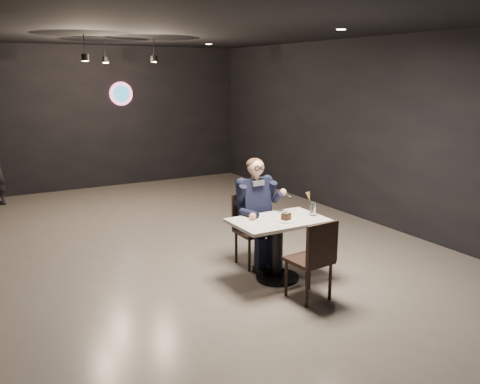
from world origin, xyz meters
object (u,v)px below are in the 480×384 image
main_table (278,249)px  chair_near (309,258)px  seated_man (254,211)px  chair_far (254,231)px  sundae_glass (313,209)px

main_table → chair_near: size_ratio=1.20×
chair_near → seated_man: 1.18m
chair_far → sundae_glass: size_ratio=5.69×
chair_near → sundae_glass: size_ratio=5.69×
seated_man → main_table: bearing=-90.0°
chair_far → chair_near: same height
main_table → chair_near: 0.61m
seated_man → sundae_glass: 0.77m
seated_man → sundae_glass: size_ratio=8.91×
seated_man → sundae_glass: (0.45, -0.62, 0.11)m
chair_far → seated_man: size_ratio=0.64×
seated_man → sundae_glass: seated_man is taller
chair_far → sundae_glass: chair_far is taller
chair_far → seated_man: (0.00, 0.00, 0.26)m
seated_man → chair_near: bearing=-90.0°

